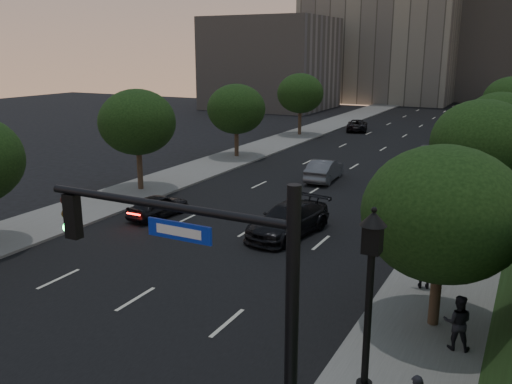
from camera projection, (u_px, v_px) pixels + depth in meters
The scene contains 23 objects.
ground at pixel (26, 366), 16.08m from camera, with size 160.00×160.00×0.00m, color black.
road_surface at pixel (346, 171), 41.82m from camera, with size 16.00×140.00×0.02m, color black.
sidewalk_right at pixel (489, 185), 37.24m from camera, with size 4.50×140.00×0.15m, color slate.
sidewalk_left at pixel (231, 159), 46.38m from camera, with size 4.50×140.00×0.15m, color slate.
office_block_left at pixel (385, 10), 97.21m from camera, with size 26.00×20.00×32.00m, color gray.
office_block_mid at pixel (508, 28), 97.64m from camera, with size 22.00×18.00×26.00m, color gray.
office_block_filler at pixel (271, 64), 85.97m from camera, with size 18.00×16.00×14.00m, color gray.
tree_right_a at pixel (443, 214), 17.33m from camera, with size 5.20×5.20×6.24m.
tree_right_b at pixel (482, 143), 27.50m from camera, with size 5.20×5.20×6.74m.
tree_right_c at pixel (500, 123), 38.79m from camera, with size 5.20×5.20×6.24m.
tree_right_d at pixel (512, 100), 50.68m from camera, with size 5.20×5.20×6.74m.
tree_left_b at pixel (137, 122), 34.96m from camera, with size 5.00×5.00×6.71m.
tree_left_c at pixel (236, 109), 46.21m from camera, with size 5.00×5.00×6.34m.
tree_left_d at pixel (300, 93), 58.13m from camera, with size 5.00×5.00×6.71m.
traffic_signal_mast at pixel (237, 352), 10.04m from camera, with size 5.68×0.56×7.00m.
street_lamp at pixel (368, 325), 13.15m from camera, with size 0.64×0.64×5.62m.
sedan_near_left at pixel (158, 206), 30.25m from camera, with size 1.56×3.89×1.32m, color black.
sedan_mid_left at pixel (324, 170), 38.69m from camera, with size 1.65×4.74×1.56m, color #56575D.
sedan_far_left at pixel (357, 125), 62.50m from camera, with size 2.23×4.84×1.34m, color black.
sedan_near_right at pixel (288, 220), 27.24m from camera, with size 2.26×5.55×1.61m, color black.
sedan_far_right at pixel (428, 155), 43.91m from camera, with size 1.95×4.86×1.66m, color slate.
pedestrian_b at pixel (458, 322), 16.55m from camera, with size 0.86×0.67×1.77m, color black.
pedestrian_c at pixel (426, 266), 20.80m from camera, with size 1.07×0.45×1.83m, color black.
Camera 1 is at (12.63, -9.48, 9.10)m, focal length 38.00 mm.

